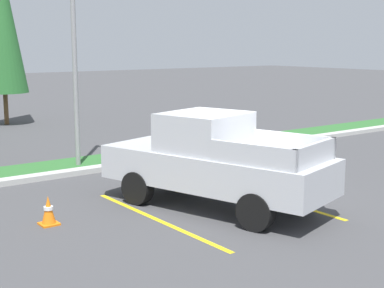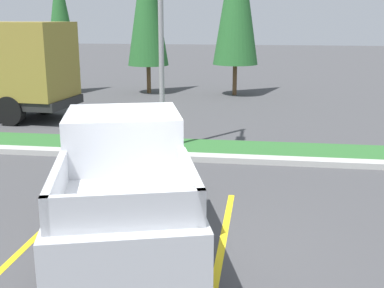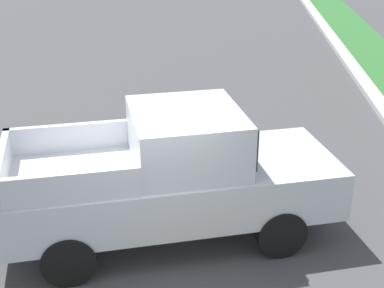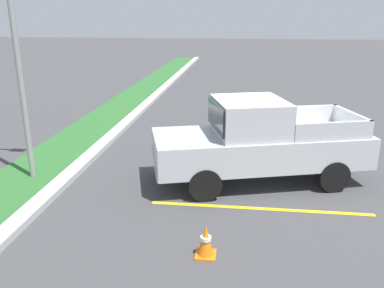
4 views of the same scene
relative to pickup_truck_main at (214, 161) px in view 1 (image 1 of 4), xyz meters
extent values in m
plane|color=#424244|center=(0.72, -0.21, -1.04)|extent=(120.00, 120.00, 0.00)
cube|color=yellow|center=(-1.54, -0.05, -1.04)|extent=(0.12, 4.80, 0.01)
cube|color=yellow|center=(1.56, -0.05, -1.04)|extent=(0.12, 4.80, 0.01)
cube|color=#B2B2AD|center=(0.72, 4.79, -0.97)|extent=(56.00, 0.40, 0.15)
cube|color=#2D662D|center=(0.72, 5.89, -1.01)|extent=(56.00, 1.80, 0.06)
cylinder|color=black|center=(-1.24, 1.20, -0.66)|extent=(0.48, 0.81, 0.76)
cylinder|color=black|center=(0.40, 1.68, -0.66)|extent=(0.48, 0.81, 0.76)
cylinder|color=black|center=(-0.37, -1.77, -0.66)|extent=(0.48, 0.81, 0.76)
cylinder|color=black|center=(1.26, -1.30, -0.66)|extent=(0.48, 0.81, 0.76)
cube|color=silver|center=(0.01, -0.05, -0.16)|extent=(3.28, 5.52, 0.76)
cube|color=silver|center=(-0.07, 0.24, 0.64)|extent=(2.14, 2.03, 0.84)
cube|color=#2D3842|center=(-0.30, 1.03, 0.69)|extent=(1.57, 0.51, 0.63)
cube|color=silver|center=(-0.40, -1.68, 0.44)|extent=(0.63, 1.85, 0.44)
cube|color=silver|center=(1.24, -1.20, 0.44)|extent=(0.63, 1.85, 0.44)
cube|color=silver|center=(0.67, -2.31, 0.44)|extent=(1.76, 0.60, 0.44)
cube|color=silver|center=(-0.70, 2.40, -0.40)|extent=(1.78, 0.66, 0.28)
cylinder|color=gray|center=(-0.56, 5.69, 2.71)|extent=(0.14, 0.14, 7.50)
cylinder|color=brown|center=(0.80, 15.87, -0.32)|extent=(0.20, 0.20, 1.44)
cone|color=#28662D|center=(0.80, 15.87, 3.67)|extent=(2.08, 2.08, 6.55)
cube|color=orange|center=(-3.46, 0.97, -1.02)|extent=(0.36, 0.36, 0.04)
cone|color=orange|center=(-3.46, 0.97, -0.72)|extent=(0.28, 0.28, 0.56)
cylinder|color=white|center=(-3.46, 0.97, -0.69)|extent=(0.19, 0.19, 0.07)
camera|label=1|loc=(-7.75, -9.61, 2.56)|focal=53.49mm
camera|label=2|loc=(2.12, -7.17, 2.51)|focal=45.90mm
camera|label=3|loc=(7.34, 0.82, 3.87)|focal=50.93mm
camera|label=4|loc=(-9.53, 0.45, 3.00)|focal=37.59mm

